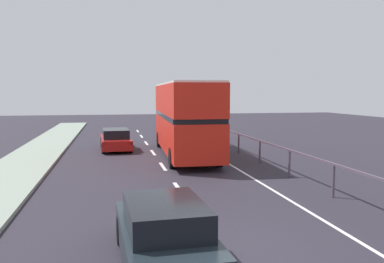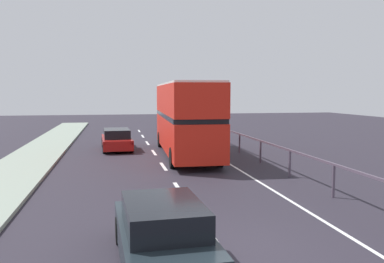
# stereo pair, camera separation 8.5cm
# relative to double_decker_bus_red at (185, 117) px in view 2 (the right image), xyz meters

# --- Properties ---
(ground_plane) EXTENTS (74.48, 120.00, 0.10)m
(ground_plane) POSITION_rel_double_decker_bus_red_xyz_m (-1.68, -13.95, -2.28)
(ground_plane) COLOR #28242D
(lane_paint_markings) EXTENTS (3.54, 46.00, 0.01)m
(lane_paint_markings) POSITION_rel_double_decker_bus_red_xyz_m (0.40, -5.19, -2.23)
(lane_paint_markings) COLOR silver
(lane_paint_markings) RESTS_ON ground
(bridge_side_railing) EXTENTS (0.10, 42.00, 1.20)m
(bridge_side_railing) POSITION_rel_double_decker_bus_red_xyz_m (3.35, -4.95, -1.27)
(bridge_side_railing) COLOR #504353
(bridge_side_railing) RESTS_ON ground
(double_decker_bus_red) EXTENTS (2.91, 10.84, 4.16)m
(double_decker_bus_red) POSITION_rel_double_decker_bus_red_xyz_m (0.00, 0.00, 0.00)
(double_decker_bus_red) COLOR red
(double_decker_bus_red) RESTS_ON ground
(hatchback_car_near) EXTENTS (1.93, 4.25, 1.40)m
(hatchback_car_near) POSITION_rel_double_decker_bus_red_xyz_m (-3.09, -14.50, -1.56)
(hatchback_car_near) COLOR #1C262C
(hatchback_car_near) RESTS_ON ground
(sedan_car_ahead) EXTENTS (1.99, 4.67, 1.33)m
(sedan_car_ahead) POSITION_rel_double_decker_bus_red_xyz_m (-3.88, 3.30, -1.59)
(sedan_car_ahead) COLOR maroon
(sedan_car_ahead) RESTS_ON ground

